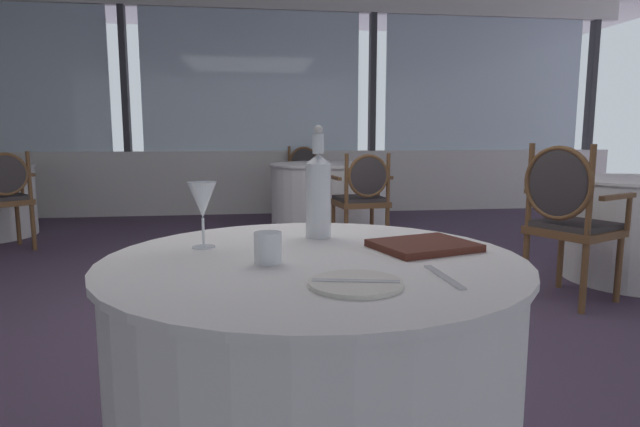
{
  "coord_description": "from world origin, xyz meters",
  "views": [
    {
      "loc": [
        -0.12,
        -3.09,
        1.07
      ],
      "look_at": [
        0.11,
        -1.48,
        0.82
      ],
      "focal_mm": 29.81,
      "sensor_mm": 36.0,
      "label": 1
    }
  ],
  "objects_px": {
    "dining_chair_2_1": "(567,211)",
    "menu_book": "(424,246)",
    "water_bottle": "(318,193)",
    "wine_glass": "(202,201)",
    "water_tumbler": "(268,248)",
    "dining_chair_0_0": "(2,192)",
    "dining_chair_1_1": "(306,175)",
    "dining_chair_1_0": "(363,193)",
    "side_plate": "(356,284)"
  },
  "relations": [
    {
      "from": "water_tumbler",
      "to": "menu_book",
      "type": "distance_m",
      "value": 0.45
    },
    {
      "from": "dining_chair_1_0",
      "to": "side_plate",
      "type": "bearing_deg",
      "value": 159.79
    },
    {
      "from": "menu_book",
      "to": "dining_chair_0_0",
      "type": "bearing_deg",
      "value": 108.79
    },
    {
      "from": "wine_glass",
      "to": "dining_chair_1_0",
      "type": "relative_size",
      "value": 0.21
    },
    {
      "from": "menu_book",
      "to": "dining_chair_2_1",
      "type": "relative_size",
      "value": 0.26
    },
    {
      "from": "water_bottle",
      "to": "menu_book",
      "type": "xyz_separation_m",
      "value": [
        0.27,
        -0.22,
        -0.13
      ]
    },
    {
      "from": "dining_chair_0_0",
      "to": "water_bottle",
      "type": "bearing_deg",
      "value": 175.09
    },
    {
      "from": "wine_glass",
      "to": "water_tumbler",
      "type": "relative_size",
      "value": 2.4
    },
    {
      "from": "wine_glass",
      "to": "dining_chair_2_1",
      "type": "distance_m",
      "value": 2.65
    },
    {
      "from": "water_bottle",
      "to": "menu_book",
      "type": "bearing_deg",
      "value": -38.8
    },
    {
      "from": "dining_chair_0_0",
      "to": "dining_chair_1_0",
      "type": "height_order",
      "value": "dining_chair_0_0"
    },
    {
      "from": "side_plate",
      "to": "dining_chair_0_0",
      "type": "bearing_deg",
      "value": 120.71
    },
    {
      "from": "water_tumbler",
      "to": "menu_book",
      "type": "height_order",
      "value": "water_tumbler"
    },
    {
      "from": "side_plate",
      "to": "wine_glass",
      "type": "bearing_deg",
      "value": 128.57
    },
    {
      "from": "dining_chair_0_0",
      "to": "dining_chair_2_1",
      "type": "bearing_deg",
      "value": -155.79
    },
    {
      "from": "menu_book",
      "to": "dining_chair_1_1",
      "type": "bearing_deg",
      "value": 70.0
    },
    {
      "from": "water_bottle",
      "to": "dining_chair_2_1",
      "type": "xyz_separation_m",
      "value": [
        1.78,
        1.44,
        -0.3
      ]
    },
    {
      "from": "dining_chair_1_0",
      "to": "water_tumbler",
      "type": "bearing_deg",
      "value": 156.29
    },
    {
      "from": "side_plate",
      "to": "dining_chair_1_0",
      "type": "relative_size",
      "value": 0.23
    },
    {
      "from": "wine_glass",
      "to": "dining_chair_0_0",
      "type": "distance_m",
      "value": 4.2
    },
    {
      "from": "dining_chair_1_1",
      "to": "dining_chair_2_1",
      "type": "bearing_deg",
      "value": 9.76
    },
    {
      "from": "water_bottle",
      "to": "dining_chair_1_1",
      "type": "relative_size",
      "value": 0.38
    },
    {
      "from": "side_plate",
      "to": "dining_chair_2_1",
      "type": "bearing_deg",
      "value": 48.24
    },
    {
      "from": "water_bottle",
      "to": "dining_chair_2_1",
      "type": "height_order",
      "value": "water_bottle"
    },
    {
      "from": "dining_chair_1_1",
      "to": "dining_chair_0_0",
      "type": "bearing_deg",
      "value": -65.94
    },
    {
      "from": "side_plate",
      "to": "dining_chair_0_0",
      "type": "relative_size",
      "value": 0.22
    },
    {
      "from": "water_bottle",
      "to": "dining_chair_0_0",
      "type": "distance_m",
      "value": 4.29
    },
    {
      "from": "dining_chair_1_0",
      "to": "dining_chair_1_1",
      "type": "relative_size",
      "value": 0.98
    },
    {
      "from": "dining_chair_0_0",
      "to": "dining_chair_2_1",
      "type": "relative_size",
      "value": 0.91
    },
    {
      "from": "water_tumbler",
      "to": "dining_chair_2_1",
      "type": "distance_m",
      "value": 2.63
    },
    {
      "from": "water_bottle",
      "to": "dining_chair_0_0",
      "type": "xyz_separation_m",
      "value": [
        -2.42,
        3.53,
        -0.34
      ]
    },
    {
      "from": "water_tumbler",
      "to": "dining_chair_2_1",
      "type": "xyz_separation_m",
      "value": [
        1.95,
        1.76,
        -0.2
      ]
    },
    {
      "from": "menu_book",
      "to": "dining_chair_1_1",
      "type": "height_order",
      "value": "dining_chair_1_1"
    },
    {
      "from": "dining_chair_2_1",
      "to": "water_bottle",
      "type": "bearing_deg",
      "value": -166.94
    },
    {
      "from": "water_tumbler",
      "to": "dining_chair_0_0",
      "type": "relative_size",
      "value": 0.08
    },
    {
      "from": "side_plate",
      "to": "dining_chair_1_1",
      "type": "distance_m",
      "value": 5.93
    },
    {
      "from": "dining_chair_0_0",
      "to": "side_plate",
      "type": "bearing_deg",
      "value": 171.38
    },
    {
      "from": "dining_chair_2_1",
      "to": "menu_book",
      "type": "bearing_deg",
      "value": -158.29
    },
    {
      "from": "wine_glass",
      "to": "dining_chair_1_1",
      "type": "relative_size",
      "value": 0.2
    },
    {
      "from": "water_bottle",
      "to": "side_plate",
      "type": "bearing_deg",
      "value": -89.51
    },
    {
      "from": "side_plate",
      "to": "dining_chair_2_1",
      "type": "height_order",
      "value": "dining_chair_2_1"
    },
    {
      "from": "menu_book",
      "to": "water_tumbler",
      "type": "bearing_deg",
      "value": 176.32
    },
    {
      "from": "side_plate",
      "to": "dining_chair_1_0",
      "type": "xyz_separation_m",
      "value": [
        0.85,
        3.73,
        -0.22
      ]
    },
    {
      "from": "menu_book",
      "to": "dining_chair_0_0",
      "type": "relative_size",
      "value": 0.28
    },
    {
      "from": "dining_chair_1_0",
      "to": "dining_chair_2_1",
      "type": "relative_size",
      "value": 0.89
    },
    {
      "from": "side_plate",
      "to": "water_bottle",
      "type": "height_order",
      "value": "water_bottle"
    },
    {
      "from": "side_plate",
      "to": "menu_book",
      "type": "distance_m",
      "value": 0.43
    },
    {
      "from": "menu_book",
      "to": "dining_chair_2_1",
      "type": "xyz_separation_m",
      "value": [
        1.51,
        1.65,
        -0.17
      ]
    },
    {
      "from": "water_bottle",
      "to": "dining_chair_1_1",
      "type": "distance_m",
      "value": 5.39
    },
    {
      "from": "side_plate",
      "to": "dining_chair_0_0",
      "type": "xyz_separation_m",
      "value": [
        -2.42,
        4.08,
        -0.2
      ]
    }
  ]
}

